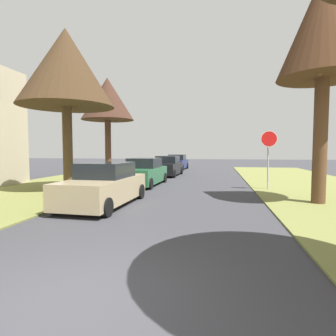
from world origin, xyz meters
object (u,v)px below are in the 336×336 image
(parked_sedan_tan, at_px, (104,186))
(parked_sedan_black, at_px, (167,167))
(street_tree_right_mid_a, at_px, (324,26))
(parked_sedan_navy, at_px, (177,163))
(street_tree_left_mid_b, at_px, (107,100))
(parked_sedan_green, at_px, (144,173))
(stop_sign_far, at_px, (269,147))
(street_tree_left_mid_a, at_px, (66,68))

(parked_sedan_tan, distance_m, parked_sedan_black, 12.21)
(street_tree_right_mid_a, relative_size, parked_sedan_tan, 1.92)
(parked_sedan_black, height_order, parked_sedan_navy, same)
(street_tree_left_mid_b, relative_size, parked_sedan_navy, 1.62)
(street_tree_right_mid_a, distance_m, parked_sedan_green, 10.82)
(street_tree_right_mid_a, relative_size, parked_sedan_navy, 1.92)
(stop_sign_far, bearing_deg, street_tree_right_mid_a, -70.66)
(parked_sedan_green, bearing_deg, street_tree_left_mid_b, 135.72)
(street_tree_right_mid_a, xyz_separation_m, street_tree_left_mid_b, (-11.68, 7.98, -0.85))
(parked_sedan_green, relative_size, parked_sedan_black, 1.00)
(street_tree_left_mid_a, xyz_separation_m, parked_sedan_green, (3.08, 2.95, -5.29))
(street_tree_left_mid_b, height_order, parked_sedan_black, street_tree_left_mid_b)
(street_tree_left_mid_b, height_order, parked_sedan_tan, street_tree_left_mid_b)
(street_tree_right_mid_a, bearing_deg, street_tree_left_mid_a, 172.54)
(street_tree_right_mid_a, distance_m, parked_sedan_navy, 20.38)
(stop_sign_far, relative_size, parked_sedan_black, 0.66)
(street_tree_left_mid_a, height_order, parked_sedan_black, street_tree_left_mid_a)
(street_tree_left_mid_b, distance_m, parked_sedan_green, 7.13)
(parked_sedan_black, bearing_deg, parked_sedan_navy, 92.37)
(street_tree_right_mid_a, distance_m, parked_sedan_black, 14.36)
(parked_sedan_green, relative_size, parked_sedan_navy, 1.00)
(street_tree_right_mid_a, relative_size, parked_sedan_black, 1.92)
(street_tree_left_mid_b, relative_size, parked_sedan_black, 1.62)
(street_tree_right_mid_a, xyz_separation_m, parked_sedan_green, (-8.01, 4.41, -5.80))
(street_tree_right_mid_a, xyz_separation_m, parked_sedan_black, (-7.75, 10.61, -5.80))
(stop_sign_far, bearing_deg, street_tree_left_mid_b, 156.73)
(street_tree_left_mid_b, height_order, parked_sedan_navy, street_tree_left_mid_b)
(street_tree_right_mid_a, bearing_deg, parked_sedan_navy, 114.31)
(stop_sign_far, height_order, street_tree_right_mid_a, street_tree_right_mid_a)
(parked_sedan_green, bearing_deg, parked_sedan_tan, -88.68)
(stop_sign_far, bearing_deg, parked_sedan_navy, 115.46)
(parked_sedan_navy, bearing_deg, parked_sedan_green, -89.84)
(street_tree_left_mid_b, relative_size, parked_sedan_tan, 1.62)
(parked_sedan_tan, xyz_separation_m, parked_sedan_green, (-0.14, 6.00, 0.00))
(stop_sign_far, height_order, parked_sedan_black, stop_sign_far)
(stop_sign_far, xyz_separation_m, parked_sedan_green, (-6.78, 0.92, -1.47))
(stop_sign_far, distance_m, parked_sedan_black, 9.77)
(street_tree_left_mid_a, distance_m, parked_sedan_navy, 17.46)
(street_tree_right_mid_a, xyz_separation_m, parked_sedan_navy, (-8.04, 17.81, -5.80))
(parked_sedan_navy, bearing_deg, street_tree_left_mid_b, -110.30)
(street_tree_right_mid_a, distance_m, street_tree_left_mid_b, 14.17)
(street_tree_left_mid_a, bearing_deg, street_tree_left_mid_b, 95.15)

